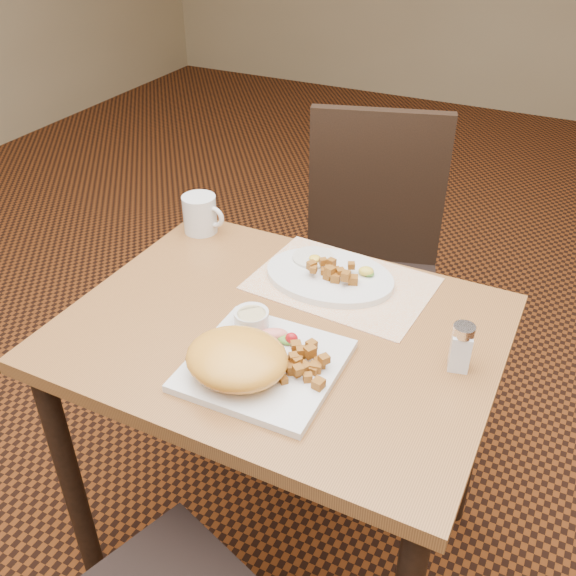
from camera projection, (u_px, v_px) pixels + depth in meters
The scene contains 15 objects.
ground at pixel (282, 542), 1.77m from camera, with size 8.00×8.00×0.00m, color black.
table at pixel (281, 365), 1.42m from camera, with size 0.90×0.70×0.75m.
chair_far at pixel (370, 257), 1.99m from camera, with size 0.53×0.53×0.97m.
placemat at pixel (342, 284), 1.49m from camera, with size 0.40×0.28×0.00m, color white.
plate_square at pixel (264, 365), 1.24m from camera, with size 0.28×0.28×0.02m, color silver.
plate_oval at pixel (330, 276), 1.50m from camera, with size 0.30×0.23×0.02m, color silver, non-canonical shape.
hollandaise_mound at pixel (236, 359), 1.19m from camera, with size 0.20×0.18×0.07m.
ramekin at pixel (251, 319), 1.31m from camera, with size 0.07×0.07×0.04m.
garnish_sq at pixel (280, 336), 1.28m from camera, with size 0.09×0.06×0.03m.
fried_egg at pixel (313, 257), 1.54m from camera, with size 0.10×0.10×0.02m.
garnish_ov at pixel (366, 271), 1.48m from camera, with size 0.05×0.04×0.02m.
salt_shaker at pixel (461, 346), 1.22m from camera, with size 0.05×0.05×0.10m.
coffee_mug at pixel (201, 214), 1.67m from camera, with size 0.12×0.09×0.10m.
home_fries_sq at pixel (301, 364), 1.21m from camera, with size 0.12×0.12×0.04m.
home_fries_ov at pixel (333, 272), 1.47m from camera, with size 0.13×0.07×0.04m.
Camera 1 is at (0.50, -0.96, 1.57)m, focal length 40.00 mm.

